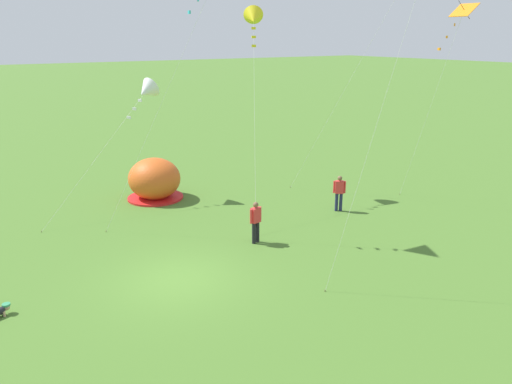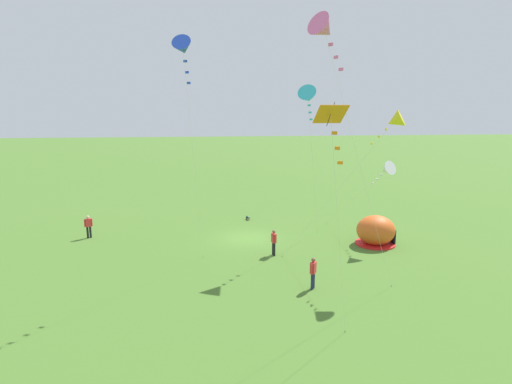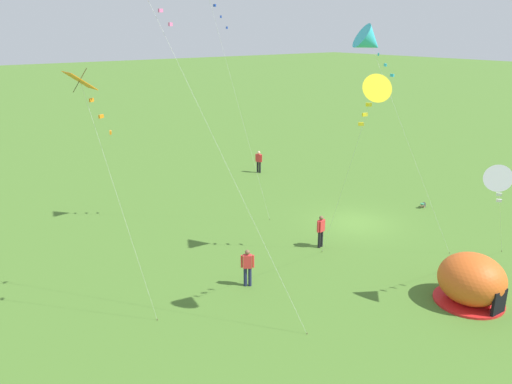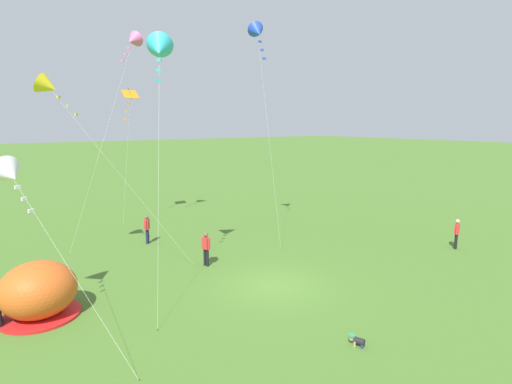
{
  "view_description": "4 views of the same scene",
  "coord_description": "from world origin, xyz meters",
  "px_view_note": "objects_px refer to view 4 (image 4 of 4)",
  "views": [
    {
      "loc": [
        14.28,
        -6.16,
        7.94
      ],
      "look_at": [
        -1.59,
        4.27,
        1.99
      ],
      "focal_mm": 35.0,
      "sensor_mm": 36.0,
      "label": 1
    },
    {
      "loc": [
        3.73,
        28.55,
        9.04
      ],
      "look_at": [
        -0.56,
        0.51,
        3.6
      ],
      "focal_mm": 28.0,
      "sensor_mm": 36.0,
      "label": 2
    },
    {
      "loc": [
        -18.07,
        20.77,
        10.78
      ],
      "look_at": [
        2.84,
        5.11,
        2.14
      ],
      "focal_mm": 35.0,
      "sensor_mm": 36.0,
      "label": 3
    },
    {
      "loc": [
        -10.31,
        -13.11,
        7.12
      ],
      "look_at": [
        1.82,
        3.91,
        3.49
      ],
      "focal_mm": 28.0,
      "sensor_mm": 36.0,
      "label": 4
    }
  ],
  "objects_px": {
    "toddler_crawling": "(357,340)",
    "kite_yellow": "(48,87)",
    "kite_blue": "(258,32)",
    "person_with_toddler": "(457,232)",
    "kite_orange": "(130,98)",
    "popup_tent": "(38,291)",
    "kite_pink": "(133,41)",
    "kite_white": "(10,174)",
    "person_far_back": "(206,247)",
    "kite_cyan": "(159,49)",
    "person_watching_sky": "(147,228)"
  },
  "relations": [
    {
      "from": "toddler_crawling",
      "to": "person_watching_sky",
      "type": "height_order",
      "value": "person_watching_sky"
    },
    {
      "from": "person_far_back",
      "to": "person_watching_sky",
      "type": "relative_size",
      "value": 1.0
    },
    {
      "from": "person_watching_sky",
      "to": "kite_cyan",
      "type": "bearing_deg",
      "value": -101.19
    },
    {
      "from": "kite_pink",
      "to": "kite_white",
      "type": "distance_m",
      "value": 14.68
    },
    {
      "from": "person_far_back",
      "to": "kite_yellow",
      "type": "xyz_separation_m",
      "value": [
        -5.94,
        3.77,
        7.79
      ]
    },
    {
      "from": "kite_yellow",
      "to": "toddler_crawling",
      "type": "bearing_deg",
      "value": -63.98
    },
    {
      "from": "person_far_back",
      "to": "kite_pink",
      "type": "bearing_deg",
      "value": 90.38
    },
    {
      "from": "popup_tent",
      "to": "kite_blue",
      "type": "height_order",
      "value": "kite_blue"
    },
    {
      "from": "person_with_toddler",
      "to": "kite_yellow",
      "type": "xyz_separation_m",
      "value": [
        -18.92,
        9.61,
        7.79
      ]
    },
    {
      "from": "kite_cyan",
      "to": "kite_yellow",
      "type": "bearing_deg",
      "value": 133.09
    },
    {
      "from": "popup_tent",
      "to": "person_far_back",
      "type": "distance_m",
      "value": 7.7
    },
    {
      "from": "person_with_toddler",
      "to": "kite_yellow",
      "type": "relative_size",
      "value": 0.18
    },
    {
      "from": "kite_yellow",
      "to": "popup_tent",
      "type": "bearing_deg",
      "value": -108.84
    },
    {
      "from": "popup_tent",
      "to": "person_far_back",
      "type": "height_order",
      "value": "popup_tent"
    },
    {
      "from": "person_watching_sky",
      "to": "kite_orange",
      "type": "xyz_separation_m",
      "value": [
        1.3,
        5.82,
        7.85
      ]
    },
    {
      "from": "kite_orange",
      "to": "kite_pink",
      "type": "relative_size",
      "value": 0.74
    },
    {
      "from": "kite_orange",
      "to": "kite_yellow",
      "type": "height_order",
      "value": "kite_orange"
    },
    {
      "from": "person_with_toddler",
      "to": "kite_yellow",
      "type": "bearing_deg",
      "value": 153.07
    },
    {
      "from": "kite_blue",
      "to": "kite_orange",
      "type": "bearing_deg",
      "value": 122.23
    },
    {
      "from": "person_with_toddler",
      "to": "kite_pink",
      "type": "bearing_deg",
      "value": 131.13
    },
    {
      "from": "kite_cyan",
      "to": "toddler_crawling",
      "type": "bearing_deg",
      "value": -73.9
    },
    {
      "from": "person_with_toddler",
      "to": "kite_pink",
      "type": "relative_size",
      "value": 0.13
    },
    {
      "from": "kite_orange",
      "to": "popup_tent",
      "type": "bearing_deg",
      "value": -122.51
    },
    {
      "from": "toddler_crawling",
      "to": "kite_pink",
      "type": "distance_m",
      "value": 22.02
    },
    {
      "from": "person_with_toddler",
      "to": "person_far_back",
      "type": "bearing_deg",
      "value": 155.76
    },
    {
      "from": "toddler_crawling",
      "to": "kite_white",
      "type": "height_order",
      "value": "kite_white"
    },
    {
      "from": "toddler_crawling",
      "to": "popup_tent",
      "type": "bearing_deg",
      "value": 134.61
    },
    {
      "from": "kite_blue",
      "to": "kite_pink",
      "type": "xyz_separation_m",
      "value": [
        -5.44,
        6.01,
        -0.15
      ]
    },
    {
      "from": "person_far_back",
      "to": "kite_yellow",
      "type": "height_order",
      "value": "kite_yellow"
    },
    {
      "from": "kite_blue",
      "to": "person_with_toddler",
      "type": "bearing_deg",
      "value": -49.56
    },
    {
      "from": "toddler_crawling",
      "to": "kite_white",
      "type": "xyz_separation_m",
      "value": [
        -8.54,
        8.23,
        5.2
      ]
    },
    {
      "from": "toddler_crawling",
      "to": "person_far_back",
      "type": "height_order",
      "value": "person_far_back"
    },
    {
      "from": "popup_tent",
      "to": "person_watching_sky",
      "type": "height_order",
      "value": "popup_tent"
    },
    {
      "from": "person_far_back",
      "to": "kite_blue",
      "type": "relative_size",
      "value": 0.13
    },
    {
      "from": "kite_blue",
      "to": "kite_pink",
      "type": "height_order",
      "value": "kite_blue"
    },
    {
      "from": "person_with_toddler",
      "to": "kite_white",
      "type": "relative_size",
      "value": 0.26
    },
    {
      "from": "person_far_back",
      "to": "kite_cyan",
      "type": "distance_m",
      "value": 9.49
    },
    {
      "from": "person_with_toddler",
      "to": "kite_orange",
      "type": "bearing_deg",
      "value": 126.74
    },
    {
      "from": "person_with_toddler",
      "to": "kite_cyan",
      "type": "bearing_deg",
      "value": 159.79
    },
    {
      "from": "popup_tent",
      "to": "person_far_back",
      "type": "xyz_separation_m",
      "value": [
        7.62,
        1.14,
        -0.03
      ]
    },
    {
      "from": "popup_tent",
      "to": "person_watching_sky",
      "type": "xyz_separation_m",
      "value": [
        6.57,
        6.52,
        -0.03
      ]
    },
    {
      "from": "kite_yellow",
      "to": "kite_pink",
      "type": "distance_m",
      "value": 8.67
    },
    {
      "from": "toddler_crawling",
      "to": "kite_yellow",
      "type": "height_order",
      "value": "kite_yellow"
    },
    {
      "from": "kite_white",
      "to": "kite_cyan",
      "type": "bearing_deg",
      "value": 7.85
    },
    {
      "from": "person_watching_sky",
      "to": "kite_yellow",
      "type": "bearing_deg",
      "value": -161.75
    },
    {
      "from": "person_watching_sky",
      "to": "popup_tent",
      "type": "bearing_deg",
      "value": -135.2
    },
    {
      "from": "kite_yellow",
      "to": "kite_cyan",
      "type": "bearing_deg",
      "value": -46.91
    },
    {
      "from": "person_far_back",
      "to": "kite_cyan",
      "type": "xyz_separation_m",
      "value": [
        -2.16,
        -0.27,
        9.24
      ]
    },
    {
      "from": "toddler_crawling",
      "to": "kite_pink",
      "type": "xyz_separation_m",
      "value": [
        -0.51,
        18.4,
        12.08
      ]
    },
    {
      "from": "person_with_toddler",
      "to": "person_watching_sky",
      "type": "bearing_deg",
      "value": 141.32
    }
  ]
}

